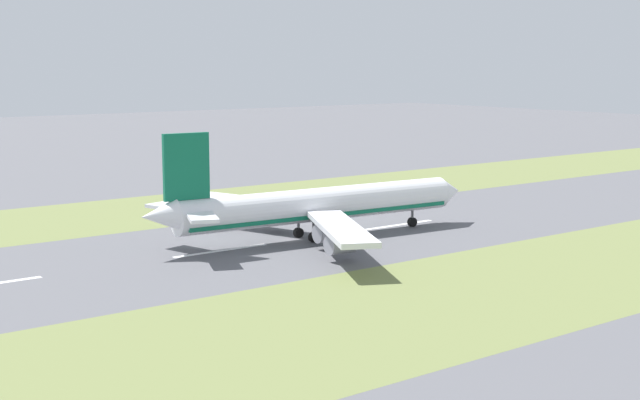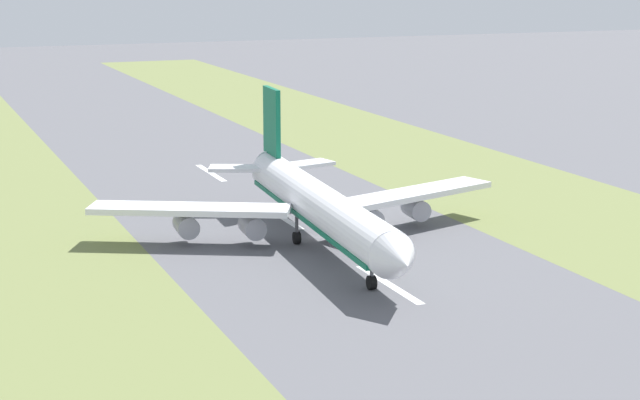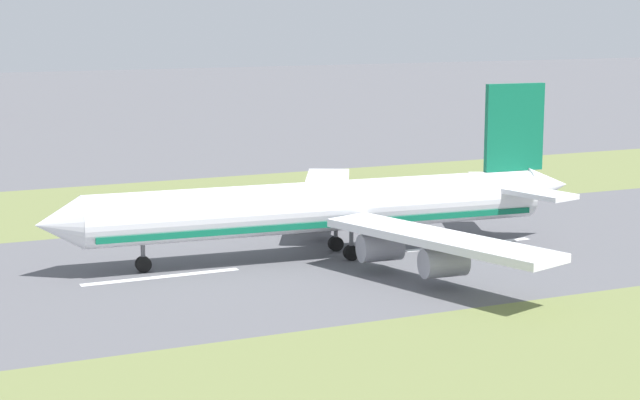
# 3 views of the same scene
# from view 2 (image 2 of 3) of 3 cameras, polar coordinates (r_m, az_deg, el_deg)

# --- Properties ---
(ground_plane) EXTENTS (800.00, 800.00, 0.00)m
(ground_plane) POSITION_cam_2_polar(r_m,az_deg,el_deg) (159.48, -0.31, -2.01)
(ground_plane) COLOR #56565B
(grass_median_west) EXTENTS (40.00, 600.00, 0.01)m
(grass_median_west) POSITION_cam_2_polar(r_m,az_deg,el_deg) (180.62, 13.06, -0.61)
(grass_median_west) COLOR olive
(grass_median_west) RESTS_ON ground
(grass_median_east) EXTENTS (40.00, 600.00, 0.01)m
(grass_median_east) POSITION_cam_2_polar(r_m,az_deg,el_deg) (149.33, -16.59, -3.56)
(grass_median_east) COLOR olive
(grass_median_east) RESTS_ON ground
(centreline_dash_near) EXTENTS (1.20, 18.00, 0.01)m
(centreline_dash_near) POSITION_cam_2_polar(r_m,az_deg,el_deg) (209.74, -5.85, 1.45)
(centreline_dash_near) COLOR silver
(centreline_dash_near) RESTS_ON ground
(centreline_dash_mid) EXTENTS (1.20, 18.00, 0.01)m
(centreline_dash_mid) POSITION_cam_2_polar(r_m,az_deg,el_deg) (172.54, -2.09, -0.90)
(centreline_dash_mid) COLOR silver
(centreline_dash_mid) RESTS_ON ground
(centreline_dash_far) EXTENTS (1.20, 18.00, 0.01)m
(centreline_dash_far) POSITION_cam_2_polar(r_m,az_deg,el_deg) (136.93, 3.69, -4.49)
(centreline_dash_far) COLOR silver
(centreline_dash_far) RESTS_ON ground
(airplane_main_jet) EXTENTS (63.95, 67.22, 20.20)m
(airplane_main_jet) POSITION_cam_2_polar(r_m,az_deg,el_deg) (154.29, -0.22, -0.21)
(airplane_main_jet) COLOR white
(airplane_main_jet) RESTS_ON ground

